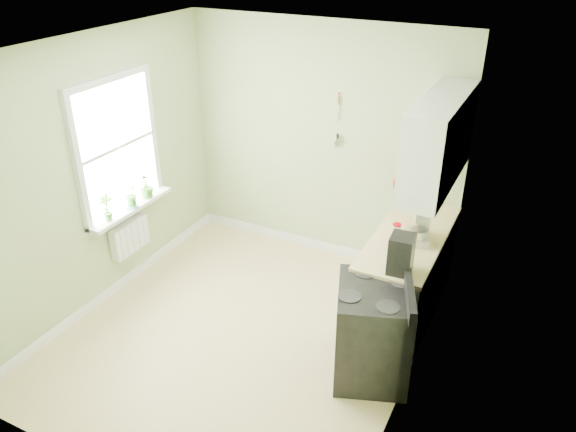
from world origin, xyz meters
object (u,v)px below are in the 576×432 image
at_px(kettle, 412,194).
at_px(coffee_maker, 401,255).
at_px(stove, 373,331).
at_px(stand_mixer, 421,226).

xyz_separation_m(kettle, coffee_maker, (0.28, -1.37, 0.07)).
distance_m(kettle, coffee_maker, 1.39).
bearing_deg(stove, coffee_maker, 72.53).
bearing_deg(stand_mixer, coffee_maker, -91.54).
bearing_deg(stove, kettle, 96.17).
distance_m(stove, coffee_maker, 0.70).
xyz_separation_m(stove, coffee_maker, (0.10, 0.30, 0.63)).
bearing_deg(kettle, stove, -83.83).
relative_size(stove, kettle, 5.44).
xyz_separation_m(stand_mixer, kettle, (-0.29, 0.78, -0.06)).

